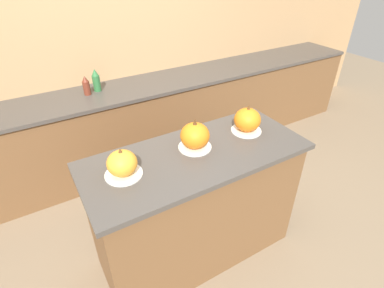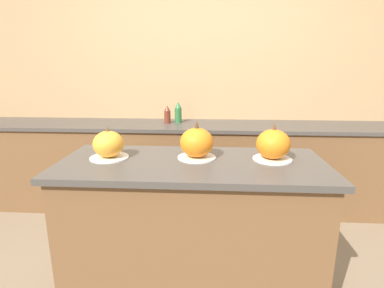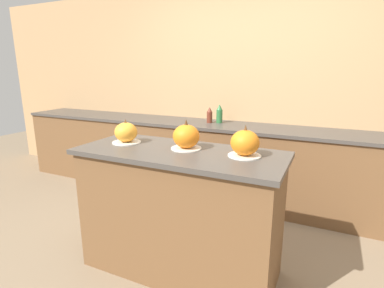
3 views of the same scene
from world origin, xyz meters
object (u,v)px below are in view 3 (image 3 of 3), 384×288
Objects in this scene: pumpkin_cake_center at (186,137)px; bottle_tall at (219,114)px; bottle_short at (210,115)px; pumpkin_cake_left at (126,133)px; pumpkin_cake_right at (245,143)px.

pumpkin_cake_center is 1.02× the size of bottle_tall.
bottle_short is at bearing 105.04° from pumpkin_cake_center.
pumpkin_cake_left reaches higher than bottle_short.
pumpkin_cake_right is at bearing -59.74° from bottle_short.
bottle_short is (-0.80, 1.37, -0.05)m from pumpkin_cake_right.
pumpkin_cake_center reaches higher than pumpkin_cake_left.
pumpkin_cake_right reaches higher than pumpkin_cake_left.
bottle_short is at bearing -159.19° from bottle_tall.
pumpkin_cake_right is 1.59m from bottle_short.
bottle_tall is at bearing 100.44° from pumpkin_cake_center.
bottle_tall is (0.25, 1.44, -0.03)m from pumpkin_cake_left.
pumpkin_cake_left is at bearing -178.29° from pumpkin_cake_right.
bottle_tall is at bearing 20.81° from bottle_short.
bottle_tall is at bearing 80.24° from pumpkin_cake_left.
pumpkin_cake_left is 1.41m from bottle_short.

